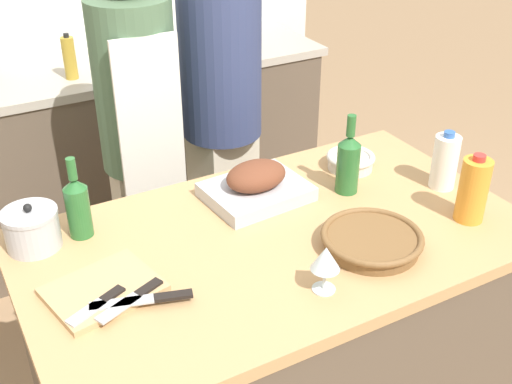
{
  "coord_description": "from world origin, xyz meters",
  "views": [
    {
      "loc": [
        -0.8,
        -1.32,
        1.95
      ],
      "look_at": [
        0.0,
        0.13,
        0.99
      ],
      "focal_mm": 45.0,
      "sensor_mm": 36.0,
      "label": 1
    }
  ],
  "objects_px": {
    "wicker_basket": "(372,240)",
    "milk_jug": "(445,162)",
    "knife_chef": "(145,300)",
    "cutting_board": "(103,290)",
    "roasting_pan": "(256,185)",
    "mixing_bowl": "(351,161)",
    "condiment_bottle_extra": "(69,58)",
    "wine_glass_left": "(326,260)",
    "condiment_bottle_tall": "(228,19)",
    "person_cook_guest": "(222,105)",
    "person_cook_aproned": "(141,136)",
    "juice_jug": "(473,190)",
    "wine_bottle_dark": "(78,206)",
    "condiment_bottle_short": "(218,30)",
    "knife_bread": "(133,299)",
    "knife_paring": "(98,304)",
    "wine_bottle_green": "(348,162)",
    "stock_pot": "(32,229)"
  },
  "relations": [
    {
      "from": "wicker_basket",
      "to": "milk_jug",
      "type": "relative_size",
      "value": 1.46
    },
    {
      "from": "milk_jug",
      "to": "person_cook_aproned",
      "type": "distance_m",
      "value": 1.13
    },
    {
      "from": "wicker_basket",
      "to": "juice_jug",
      "type": "relative_size",
      "value": 1.34
    },
    {
      "from": "stock_pot",
      "to": "knife_chef",
      "type": "distance_m",
      "value": 0.44
    },
    {
      "from": "knife_bread",
      "to": "condiment_bottle_short",
      "type": "distance_m",
      "value": 1.97
    },
    {
      "from": "condiment_bottle_short",
      "to": "wicker_basket",
      "type": "bearing_deg",
      "value": -102.45
    },
    {
      "from": "wine_bottle_dark",
      "to": "condiment_bottle_short",
      "type": "relative_size",
      "value": 1.19
    },
    {
      "from": "stock_pot",
      "to": "knife_bread",
      "type": "distance_m",
      "value": 0.41
    },
    {
      "from": "condiment_bottle_tall",
      "to": "person_cook_guest",
      "type": "relative_size",
      "value": 0.13
    },
    {
      "from": "roasting_pan",
      "to": "knife_paring",
      "type": "relative_size",
      "value": 1.98
    },
    {
      "from": "mixing_bowl",
      "to": "knife_paring",
      "type": "distance_m",
      "value": 1.02
    },
    {
      "from": "condiment_bottle_extra",
      "to": "person_cook_guest",
      "type": "bearing_deg",
      "value": -52.12
    },
    {
      "from": "roasting_pan",
      "to": "knife_paring",
      "type": "bearing_deg",
      "value": -154.55
    },
    {
      "from": "cutting_board",
      "to": "wine_glass_left",
      "type": "distance_m",
      "value": 0.57
    },
    {
      "from": "knife_bread",
      "to": "person_cook_aproned",
      "type": "height_order",
      "value": "person_cook_aproned"
    },
    {
      "from": "wine_glass_left",
      "to": "condiment_bottle_short",
      "type": "height_order",
      "value": "condiment_bottle_short"
    },
    {
      "from": "wine_bottle_green",
      "to": "knife_paring",
      "type": "bearing_deg",
      "value": -168.16
    },
    {
      "from": "mixing_bowl",
      "to": "condiment_bottle_extra",
      "type": "distance_m",
      "value": 1.42
    },
    {
      "from": "wicker_basket",
      "to": "juice_jug",
      "type": "distance_m",
      "value": 0.36
    },
    {
      "from": "wine_glass_left",
      "to": "knife_paring",
      "type": "bearing_deg",
      "value": 159.27
    },
    {
      "from": "condiment_bottle_tall",
      "to": "person_cook_guest",
      "type": "xyz_separation_m",
      "value": [
        -0.45,
        -0.81,
        -0.11
      ]
    },
    {
      "from": "roasting_pan",
      "to": "wine_bottle_dark",
      "type": "xyz_separation_m",
      "value": [
        -0.54,
        0.07,
        0.05
      ]
    },
    {
      "from": "wine_bottle_dark",
      "to": "person_cook_aproned",
      "type": "distance_m",
      "value": 0.7
    },
    {
      "from": "knife_paring",
      "to": "person_cook_guest",
      "type": "bearing_deg",
      "value": 50.14
    },
    {
      "from": "knife_chef",
      "to": "person_cook_guest",
      "type": "bearing_deg",
      "value": 55.01
    },
    {
      "from": "stock_pot",
      "to": "condiment_bottle_tall",
      "type": "xyz_separation_m",
      "value": [
        1.35,
        1.45,
        0.06
      ]
    },
    {
      "from": "milk_jug",
      "to": "knife_bread",
      "type": "distance_m",
      "value": 1.09
    },
    {
      "from": "wine_bottle_green",
      "to": "person_cook_guest",
      "type": "height_order",
      "value": "person_cook_guest"
    },
    {
      "from": "wine_glass_left",
      "to": "knife_bread",
      "type": "bearing_deg",
      "value": 158.27
    },
    {
      "from": "stock_pot",
      "to": "knife_chef",
      "type": "xyz_separation_m",
      "value": [
        0.18,
        -0.4,
        -0.04
      ]
    },
    {
      "from": "milk_jug",
      "to": "person_cook_guest",
      "type": "height_order",
      "value": "person_cook_guest"
    },
    {
      "from": "cutting_board",
      "to": "wine_bottle_green",
      "type": "height_order",
      "value": "wine_bottle_green"
    },
    {
      "from": "person_cook_aproned",
      "to": "juice_jug",
      "type": "bearing_deg",
      "value": -56.35
    },
    {
      "from": "stock_pot",
      "to": "person_cook_aproned",
      "type": "xyz_separation_m",
      "value": [
        0.52,
        0.57,
        -0.07
      ]
    },
    {
      "from": "knife_paring",
      "to": "person_cook_guest",
      "type": "relative_size",
      "value": 0.1
    },
    {
      "from": "roasting_pan",
      "to": "person_cook_guest",
      "type": "xyz_separation_m",
      "value": [
        0.23,
        0.71,
        -0.03
      ]
    },
    {
      "from": "roasting_pan",
      "to": "cutting_board",
      "type": "bearing_deg",
      "value": -158.63
    },
    {
      "from": "knife_chef",
      "to": "condiment_bottle_extra",
      "type": "relative_size",
      "value": 1.21
    },
    {
      "from": "roasting_pan",
      "to": "wine_glass_left",
      "type": "xyz_separation_m",
      "value": [
        -0.07,
        -0.48,
        0.05
      ]
    },
    {
      "from": "milk_jug",
      "to": "knife_paring",
      "type": "relative_size",
      "value": 1.19
    },
    {
      "from": "knife_chef",
      "to": "cutting_board",
      "type": "bearing_deg",
      "value": 126.62
    },
    {
      "from": "knife_paring",
      "to": "cutting_board",
      "type": "bearing_deg",
      "value": 64.13
    },
    {
      "from": "person_cook_aproned",
      "to": "condiment_bottle_short",
      "type": "bearing_deg",
      "value": 48.28
    },
    {
      "from": "wine_bottle_dark",
      "to": "person_cook_aproned",
      "type": "xyz_separation_m",
      "value": [
        0.39,
        0.58,
        -0.11
      ]
    },
    {
      "from": "mixing_bowl",
      "to": "condiment_bottle_short",
      "type": "relative_size",
      "value": 0.8
    },
    {
      "from": "wicker_basket",
      "to": "wine_glass_left",
      "type": "relative_size",
      "value": 2.19
    },
    {
      "from": "wine_bottle_green",
      "to": "knife_bread",
      "type": "height_order",
      "value": "wine_bottle_green"
    },
    {
      "from": "wicker_basket",
      "to": "knife_paring",
      "type": "xyz_separation_m",
      "value": [
        -0.75,
        0.11,
        -0.01
      ]
    },
    {
      "from": "wicker_basket",
      "to": "knife_bread",
      "type": "bearing_deg",
      "value": 172.25
    },
    {
      "from": "mixing_bowl",
      "to": "juice_jug",
      "type": "height_order",
      "value": "juice_jug"
    }
  ]
}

